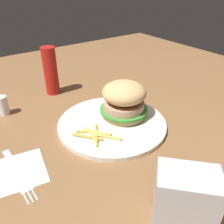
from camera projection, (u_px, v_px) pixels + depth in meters
ground_plane at (114, 131)px, 0.60m from camera, size 1.60×1.60×0.00m
plate at (112, 124)px, 0.62m from camera, size 0.28×0.28×0.01m
sandwich at (124, 100)px, 0.62m from camera, size 0.13×0.13×0.10m
fries_pile at (95, 135)px, 0.56m from camera, size 0.10×0.09×0.01m
napkin at (18, 173)px, 0.48m from camera, size 0.13×0.13×0.00m
fork at (18, 173)px, 0.47m from camera, size 0.17×0.02×0.00m
napkin_dispenser at (184, 201)px, 0.35m from camera, size 0.11×0.11×0.11m
ketchup_bottle at (51, 71)px, 0.75m from camera, size 0.04×0.04×0.15m
salt_shaker at (3, 106)px, 0.66m from camera, size 0.03×0.03×0.06m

